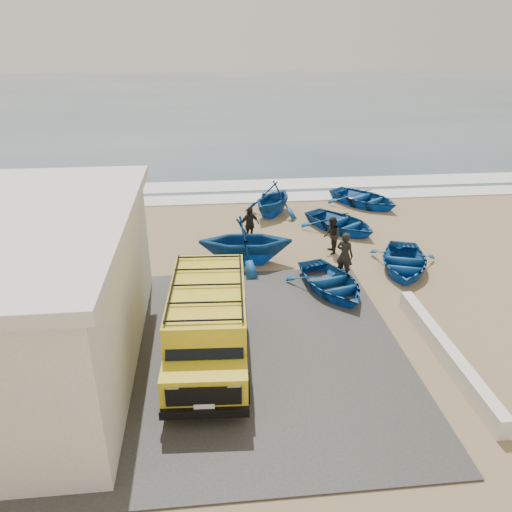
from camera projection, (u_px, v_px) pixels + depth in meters
name	position (u px, v px, depth m)	size (l,w,h in m)	color
ground	(255.00, 314.00, 16.15)	(160.00, 160.00, 0.00)	#947C56
slab	(192.00, 354.00, 14.14)	(12.00, 10.00, 0.05)	#403D3A
ocean	(213.00, 98.00, 66.81)	(180.00, 88.00, 0.01)	#385166
surf_line	(233.00, 199.00, 26.99)	(180.00, 1.60, 0.06)	white
surf_wash	(230.00, 186.00, 29.26)	(180.00, 2.20, 0.04)	white
parapet	(446.00, 352.00, 13.79)	(0.35, 6.00, 0.55)	silver
van	(208.00, 322.00, 13.50)	(2.33, 5.29, 2.22)	yellow
boat_near_left	(331.00, 282.00, 17.41)	(2.47, 3.46, 0.72)	#13509C
boat_near_right	(404.00, 261.00, 18.93)	(2.54, 3.56, 0.74)	#13509C
boat_mid_left	(245.00, 241.00, 19.29)	(3.13, 3.62, 1.91)	#13509C
boat_mid_right	(340.00, 223.00, 22.70)	(2.63, 3.68, 0.76)	#13509C
boat_far_left	(273.00, 198.00, 24.46)	(2.73, 3.16, 1.67)	#13509C
boat_far_right	(364.00, 198.00, 25.90)	(2.74, 3.84, 0.80)	#13509C
fisherman_front	(345.00, 255.00, 18.22)	(0.64, 0.42, 1.76)	black
fisherman_middle	(332.00, 236.00, 20.23)	(0.75, 0.59, 1.55)	black
fisherman_back	(250.00, 225.00, 21.25)	(0.94, 0.39, 1.60)	black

